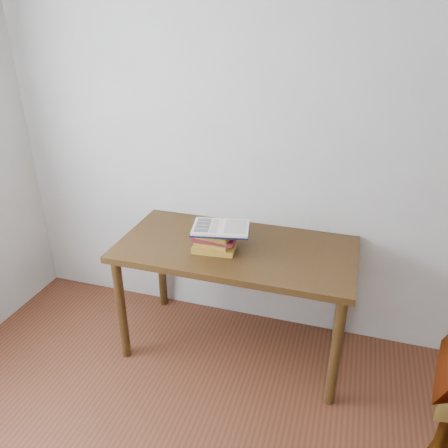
% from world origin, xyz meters
% --- Properties ---
extents(room_shell, '(3.54, 3.54, 2.62)m').
position_xyz_m(room_shell, '(-0.08, 0.01, 1.63)').
color(room_shell, '#BBB7B1').
rests_on(room_shell, ground).
extents(desk, '(1.46, 0.73, 0.78)m').
position_xyz_m(desk, '(-0.02, 1.38, 0.69)').
color(desk, '#3F2A0F').
rests_on(desk, ground).
extents(book_stack, '(0.27, 0.21, 0.14)m').
position_xyz_m(book_stack, '(-0.14, 1.31, 0.85)').
color(book_stack, '#A36F25').
rests_on(book_stack, desk).
extents(open_book, '(0.38, 0.29, 0.03)m').
position_xyz_m(open_book, '(-0.09, 1.30, 0.94)').
color(open_book, black).
rests_on(open_book, book_stack).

